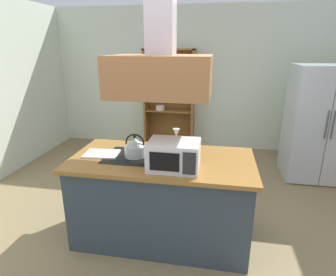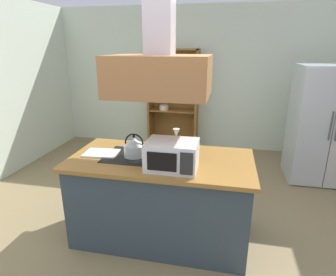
{
  "view_description": "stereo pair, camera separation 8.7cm",
  "coord_description": "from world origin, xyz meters",
  "px_view_note": "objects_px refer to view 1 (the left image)",
  "views": [
    {
      "loc": [
        0.29,
        -2.57,
        1.96
      ],
      "look_at": [
        -0.23,
        0.32,
        1.0
      ],
      "focal_mm": 29.88,
      "sensor_mm": 36.0,
      "label": 1
    },
    {
      "loc": [
        0.38,
        -2.55,
        1.96
      ],
      "look_at": [
        -0.23,
        0.32,
        1.0
      ],
      "focal_mm": 29.88,
      "sensor_mm": 36.0,
      "label": 2
    }
  ],
  "objects_px": {
    "microwave": "(174,155)",
    "wine_glass_on_counter": "(176,133)",
    "refrigerator": "(319,124)",
    "dish_cabinet": "(170,105)",
    "cutting_board": "(102,154)",
    "kettle": "(135,147)"
  },
  "relations": [
    {
      "from": "microwave",
      "to": "wine_glass_on_counter",
      "type": "height_order",
      "value": "microwave"
    },
    {
      "from": "refrigerator",
      "to": "dish_cabinet",
      "type": "xyz_separation_m",
      "value": [
        -2.45,
        0.96,
        -0.0
      ]
    },
    {
      "from": "refrigerator",
      "to": "microwave",
      "type": "relative_size",
      "value": 3.74
    },
    {
      "from": "refrigerator",
      "to": "dish_cabinet",
      "type": "bearing_deg",
      "value": 158.56
    },
    {
      "from": "cutting_board",
      "to": "wine_glass_on_counter",
      "type": "height_order",
      "value": "wine_glass_on_counter"
    },
    {
      "from": "dish_cabinet",
      "to": "cutting_board",
      "type": "distance_m",
      "value": 2.84
    },
    {
      "from": "dish_cabinet",
      "to": "kettle",
      "type": "relative_size",
      "value": 8.1
    },
    {
      "from": "refrigerator",
      "to": "kettle",
      "type": "height_order",
      "value": "refrigerator"
    },
    {
      "from": "refrigerator",
      "to": "microwave",
      "type": "distance_m",
      "value": 2.8
    },
    {
      "from": "dish_cabinet",
      "to": "wine_glass_on_counter",
      "type": "relative_size",
      "value": 9.35
    },
    {
      "from": "refrigerator",
      "to": "cutting_board",
      "type": "distance_m",
      "value": 3.26
    },
    {
      "from": "refrigerator",
      "to": "cutting_board",
      "type": "bearing_deg",
      "value": -145.08
    },
    {
      "from": "kettle",
      "to": "microwave",
      "type": "relative_size",
      "value": 0.52
    },
    {
      "from": "refrigerator",
      "to": "microwave",
      "type": "bearing_deg",
      "value": -132.39
    },
    {
      "from": "dish_cabinet",
      "to": "wine_glass_on_counter",
      "type": "height_order",
      "value": "dish_cabinet"
    },
    {
      "from": "refrigerator",
      "to": "wine_glass_on_counter",
      "type": "distance_m",
      "value": 2.46
    },
    {
      "from": "dish_cabinet",
      "to": "wine_glass_on_counter",
      "type": "distance_m",
      "value": 2.5
    },
    {
      "from": "cutting_board",
      "to": "microwave",
      "type": "height_order",
      "value": "microwave"
    },
    {
      "from": "dish_cabinet",
      "to": "microwave",
      "type": "distance_m",
      "value": 3.09
    },
    {
      "from": "kettle",
      "to": "cutting_board",
      "type": "relative_size",
      "value": 0.7
    },
    {
      "from": "kettle",
      "to": "cutting_board",
      "type": "height_order",
      "value": "kettle"
    },
    {
      "from": "cutting_board",
      "to": "wine_glass_on_counter",
      "type": "relative_size",
      "value": 1.65
    }
  ]
}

